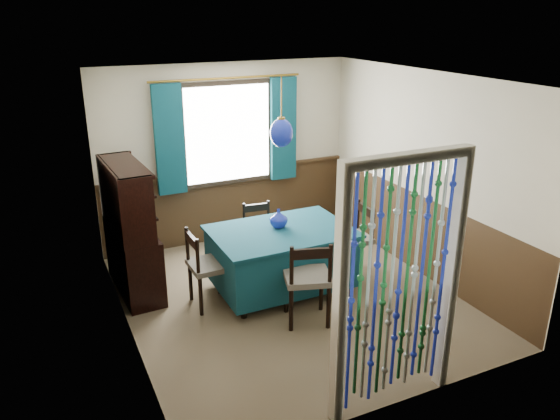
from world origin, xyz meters
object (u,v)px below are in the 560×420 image
sideboard (132,247)px  bowl_shelf (136,208)px  pendant_lamp (281,133)px  vase_table (279,219)px  chair_left (207,266)px  chair_right (353,238)px  chair_near (308,279)px  vase_sideboard (130,213)px  dining_table (281,256)px  chair_far (260,233)px

sideboard → bowl_shelf: sideboard is taller
pendant_lamp → bowl_shelf: pendant_lamp is taller
vase_table → bowl_shelf: size_ratio=1.02×
chair_left → pendant_lamp: bearing=86.4°
chair_left → chair_right: (1.89, -0.03, 0.01)m
chair_near → vase_sideboard: size_ratio=4.82×
chair_left → vase_table: (0.91, 0.06, 0.39)m
chair_left → vase_sideboard: (-0.62, 0.99, 0.39)m
dining_table → chair_left: chair_left is taller
dining_table → bowl_shelf: (-1.51, 0.56, 0.64)m
dining_table → chair_near: size_ratio=1.67×
dining_table → chair_left: bearing=177.3°
dining_table → bowl_shelf: bearing=159.6°
sideboard → vase_sideboard: (0.06, 0.29, 0.32)m
chair_near → vase_table: vase_table is taller
sideboard → vase_sideboard: sideboard is taller
chair_left → vase_table: size_ratio=4.50×
chair_far → sideboard: size_ratio=0.53×
chair_near → chair_left: size_ratio=1.06×
chair_far → chair_left: bearing=43.0°
pendant_lamp → vase_table: (0.01, 0.10, -1.03)m
chair_near → pendant_lamp: 1.58m
chair_far → vase_table: (-0.03, -0.64, 0.43)m
chair_near → sideboard: 2.13m
vase_table → vase_sideboard: 1.79m
dining_table → chair_left: size_ratio=1.77×
vase_table → bowl_shelf: bearing=163.3°
dining_table → chair_right: size_ratio=1.74×
chair_near → chair_right: 1.29m
chair_right → pendant_lamp: 1.73m
vase_table → bowl_shelf: bowl_shelf is taller
chair_far → vase_sideboard: (-1.55, 0.29, 0.44)m
vase_table → chair_left: bearing=-176.0°
chair_far → chair_right: (0.95, -0.73, 0.05)m
bowl_shelf → vase_sideboard: (0.00, 0.47, -0.21)m
chair_left → pendant_lamp: (0.89, -0.04, 1.42)m
chair_near → pendant_lamp: size_ratio=1.27×
chair_left → vase_table: 0.99m
chair_far → sideboard: sideboard is taller
bowl_shelf → chair_left: bearing=-40.1°
chair_left → pendant_lamp: pendant_lamp is taller
dining_table → bowl_shelf: 1.73m
sideboard → chair_far: bearing=-3.1°
dining_table → vase_sideboard: (-1.51, 1.03, 0.43)m
chair_far → pendant_lamp: 1.64m
vase_table → vase_sideboard: vase_sideboard is taller
chair_right → sideboard: (-2.56, 0.73, 0.06)m
dining_table → sideboard: (-1.57, 0.74, 0.11)m
chair_right → vase_table: 1.05m
chair_right → vase_sideboard: size_ratio=4.61×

